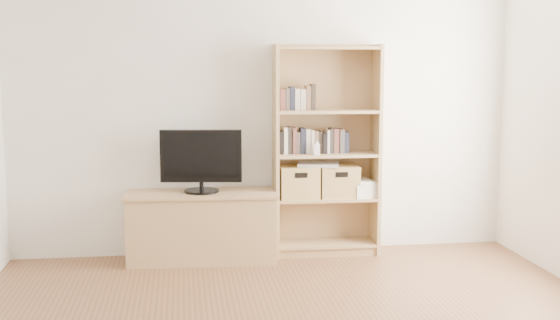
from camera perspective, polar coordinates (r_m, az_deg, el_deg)
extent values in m
cube|color=silver|center=(6.29, -1.29, 4.14)|extent=(4.50, 0.02, 2.60)
cube|color=tan|center=(6.17, -6.35, -5.48)|extent=(1.29, 0.54, 0.58)
cube|color=tan|center=(6.25, 3.78, 0.76)|extent=(0.95, 0.36, 1.88)
cube|color=black|center=(6.06, -6.43, -0.04)|extent=(0.70, 0.15, 0.55)
cube|color=black|center=(6.26, 3.76, 1.59)|extent=(0.83, 0.19, 0.22)
cube|color=black|center=(6.20, 1.89, 5.11)|extent=(0.42, 0.16, 0.22)
cube|color=white|center=(6.13, 3.00, 0.87)|extent=(0.05, 0.03, 0.10)
cube|color=tan|center=(6.25, 1.51, -1.78)|extent=(0.35, 0.29, 0.28)
cube|color=tan|center=(6.31, 4.79, -1.71)|extent=(0.35, 0.30, 0.28)
cube|color=silver|center=(6.25, 3.14, -0.34)|extent=(0.40, 0.32, 0.03)
cube|color=silver|center=(6.37, 6.63, -2.36)|extent=(0.23, 0.30, 0.13)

